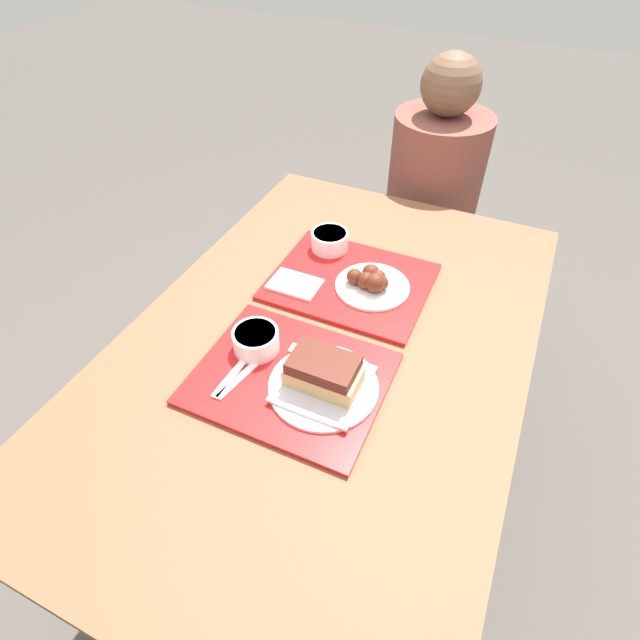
{
  "coord_description": "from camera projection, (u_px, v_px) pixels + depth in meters",
  "views": [
    {
      "loc": [
        0.33,
        -0.75,
        1.61
      ],
      "look_at": [
        -0.02,
        0.02,
        0.81
      ],
      "focal_mm": 28.0,
      "sensor_mm": 36.0,
      "label": 1
    }
  ],
  "objects": [
    {
      "name": "ground_plane",
      "position": [
        324.0,
        497.0,
        1.71
      ],
      "size": [
        12.0,
        12.0,
        0.0
      ],
      "primitive_type": "plane",
      "color": "#4C4742"
    },
    {
      "name": "picnic_table",
      "position": [
        326.0,
        368.0,
        1.25
      ],
      "size": [
        0.91,
        1.4,
        0.77
      ],
      "color": "brown",
      "rests_on": "ground_plane"
    },
    {
      "name": "picnic_bench_far",
      "position": [
        417.0,
        256.0,
        2.04
      ],
      "size": [
        0.87,
        0.28,
        0.48
      ],
      "color": "brown",
      "rests_on": "ground_plane"
    },
    {
      "name": "tray_near",
      "position": [
        290.0,
        378.0,
        1.08
      ],
      "size": [
        0.41,
        0.33,
        0.01
      ],
      "color": "red",
      "rests_on": "picnic_table"
    },
    {
      "name": "tray_far",
      "position": [
        350.0,
        282.0,
        1.32
      ],
      "size": [
        0.41,
        0.33,
        0.01
      ],
      "color": "red",
      "rests_on": "picnic_table"
    },
    {
      "name": "bowl_coleslaw_near",
      "position": [
        256.0,
        339.0,
        1.12
      ],
      "size": [
        0.1,
        0.1,
        0.05
      ],
      "color": "white",
      "rests_on": "tray_near"
    },
    {
      "name": "brisket_sandwich_plate",
      "position": [
        323.0,
        378.0,
        1.04
      ],
      "size": [
        0.23,
        0.23,
        0.09
      ],
      "color": "white",
      "rests_on": "tray_near"
    },
    {
      "name": "plastic_fork_near",
      "position": [
        237.0,
        370.0,
        1.09
      ],
      "size": [
        0.02,
        0.17,
        0.0
      ],
      "color": "white",
      "rests_on": "tray_near"
    },
    {
      "name": "plastic_knife_near",
      "position": [
        245.0,
        373.0,
        1.08
      ],
      "size": [
        0.05,
        0.17,
        0.0
      ],
      "color": "white",
      "rests_on": "tray_near"
    },
    {
      "name": "condiment_packet",
      "position": [
        298.0,
        350.0,
        1.13
      ],
      "size": [
        0.04,
        0.03,
        0.01
      ],
      "color": "#A59E93",
      "rests_on": "tray_near"
    },
    {
      "name": "bowl_coleslaw_far",
      "position": [
        330.0,
        240.0,
        1.4
      ],
      "size": [
        0.1,
        0.1,
        0.05
      ],
      "color": "white",
      "rests_on": "tray_far"
    },
    {
      "name": "wings_plate_far",
      "position": [
        371.0,
        282.0,
        1.28
      ],
      "size": [
        0.19,
        0.19,
        0.06
      ],
      "color": "white",
      "rests_on": "tray_far"
    },
    {
      "name": "napkin_far",
      "position": [
        295.0,
        284.0,
        1.3
      ],
      "size": [
        0.13,
        0.09,
        0.01
      ],
      "color": "white",
      "rests_on": "tray_far"
    },
    {
      "name": "person_seated_across",
      "position": [
        436.0,
        175.0,
        1.78
      ],
      "size": [
        0.33,
        0.33,
        0.69
      ],
      "color": "brown",
      "rests_on": "picnic_bench_far"
    }
  ]
}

